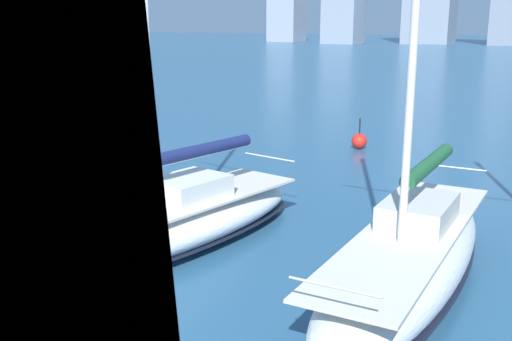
% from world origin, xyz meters
% --- Properties ---
extents(sailboat_forest, '(2.42, 9.37, 11.34)m').
position_xyz_m(sailboat_forest, '(-3.41, -6.91, 0.75)').
color(sailboat_forest, silver).
rests_on(sailboat_forest, ground).
extents(sailboat_navy, '(3.84, 8.98, 12.24)m').
position_xyz_m(sailboat_navy, '(2.49, -6.59, 0.68)').
color(sailboat_navy, white).
rests_on(sailboat_navy, ground).
extents(channel_buoy, '(0.70, 0.70, 1.40)m').
position_xyz_m(channel_buoy, '(2.76, -20.39, 0.36)').
color(channel_buoy, red).
rests_on(channel_buoy, ground).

